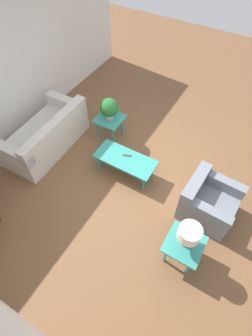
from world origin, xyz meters
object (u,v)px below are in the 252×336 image
at_px(coffee_table, 125,160).
at_px(side_table_lamp, 184,246).
at_px(potted_plant, 109,108).
at_px(sofa, 46,136).
at_px(table_lamp, 189,234).
at_px(armchair, 207,202).
at_px(side_table_plant, 110,121).

height_order(coffee_table, side_table_lamp, side_table_lamp).
bearing_deg(potted_plant, coffee_table, 138.27).
distance_m(sofa, coffee_table, 1.81).
height_order(coffee_table, table_lamp, table_lamp).
xyz_separation_m(potted_plant, table_lamp, (-2.44, 1.76, 0.08)).
xyz_separation_m(sofa, armchair, (-3.46, -0.20, -0.01)).
xyz_separation_m(sofa, potted_plant, (-0.98, -0.96, 0.47)).
height_order(sofa, side_table_plant, sofa).
xyz_separation_m(armchair, coffee_table, (1.67, -0.03, 0.06)).
bearing_deg(side_table_lamp, table_lamp, -45.00).
height_order(armchair, side_table_lamp, armchair).
xyz_separation_m(coffee_table, potted_plant, (0.81, -0.72, 0.42)).
bearing_deg(side_table_plant, coffee_table, 138.27).
distance_m(coffee_table, side_table_plant, 1.09).
bearing_deg(armchair, sofa, 96.23).
bearing_deg(table_lamp, coffee_table, -32.41).
distance_m(armchair, potted_plant, 2.64).
relative_size(sofa, table_lamp, 4.01).
bearing_deg(side_table_lamp, potted_plant, -35.77).
bearing_deg(coffee_table, sofa, 7.49).
relative_size(armchair, side_table_lamp, 1.63).
bearing_deg(side_table_plant, sofa, 44.39).
bearing_deg(coffee_table, potted_plant, -41.73).
height_order(armchair, coffee_table, armchair).
height_order(armchair, table_lamp, table_lamp).
bearing_deg(potted_plant, sofa, 44.39).
xyz_separation_m(sofa, coffee_table, (-1.79, -0.24, 0.05)).
bearing_deg(side_table_lamp, armchair, -92.45).
distance_m(potted_plant, table_lamp, 3.00).
bearing_deg(sofa, potted_plant, 132.84).
bearing_deg(sofa, side_table_lamp, 75.33).
height_order(armchair, side_table_plant, armchair).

